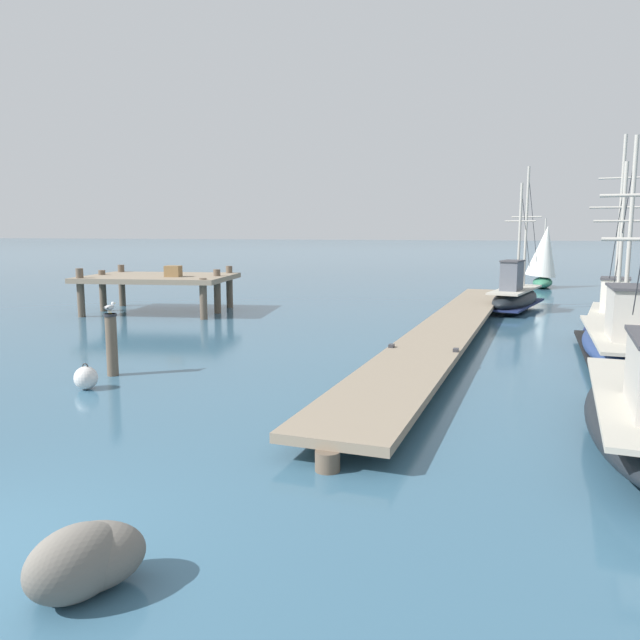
{
  "coord_description": "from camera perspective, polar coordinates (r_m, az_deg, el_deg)",
  "views": [
    {
      "loc": [
        5.31,
        -4.73,
        3.39
      ],
      "look_at": [
        1.61,
        8.32,
        1.4
      ],
      "focal_mm": 34.68,
      "sensor_mm": 36.0,
      "label": 1
    }
  ],
  "objects": [
    {
      "name": "distant_sailboat",
      "position": [
        38.63,
        19.95,
        5.44
      ],
      "size": [
        2.2,
        3.58,
        4.04
      ],
      "color": "#337556",
      "rests_on": "ground"
    },
    {
      "name": "floating_dock",
      "position": [
        20.12,
        12.0,
        -0.49
      ],
      "size": [
        3.58,
        23.93,
        0.53
      ],
      "color": "gray",
      "rests_on": "ground"
    },
    {
      "name": "fishing_boat_0",
      "position": [
        17.65,
        26.33,
        -1.71
      ],
      "size": [
        2.34,
        7.72,
        5.75
      ],
      "color": "navy",
      "rests_on": "ground"
    },
    {
      "name": "fishing_boat_1",
      "position": [
        27.31,
        17.55,
        2.16
      ],
      "size": [
        2.69,
        6.86,
        6.09
      ],
      "color": "black",
      "rests_on": "ground"
    },
    {
      "name": "shore_rock_near_left",
      "position": [
        6.58,
        -21.19,
        -20.07
      ],
      "size": [
        1.28,
        1.38,
        0.7
      ],
      "color": "#69645C",
      "rests_on": "ground"
    },
    {
      "name": "mooring_piling",
      "position": [
        15.18,
        -18.68,
        -2.04
      ],
      "size": [
        0.3,
        0.3,
        1.46
      ],
      "color": "brown",
      "rests_on": "ground"
    },
    {
      "name": "mooring_buoy",
      "position": [
        14.16,
        -20.79,
        -5.01
      ],
      "size": [
        0.5,
        0.5,
        0.57
      ],
      "color": "silver",
      "rests_on": "ground"
    },
    {
      "name": "perched_seagull",
      "position": [
        15.06,
        -18.84,
        1.12
      ],
      "size": [
        0.15,
        0.38,
        0.27
      ],
      "color": "gold",
      "rests_on": "mooring_piling"
    },
    {
      "name": "fishing_boat_3",
      "position": [
        22.87,
        25.44,
        0.33
      ],
      "size": [
        2.43,
        5.64,
        6.46
      ],
      "color": "silver",
      "rests_on": "ground"
    },
    {
      "name": "pier_platform",
      "position": [
        26.32,
        -14.64,
        3.64
      ],
      "size": [
        6.36,
        4.99,
        1.96
      ],
      "color": "gray",
      "rests_on": "ground"
    }
  ]
}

